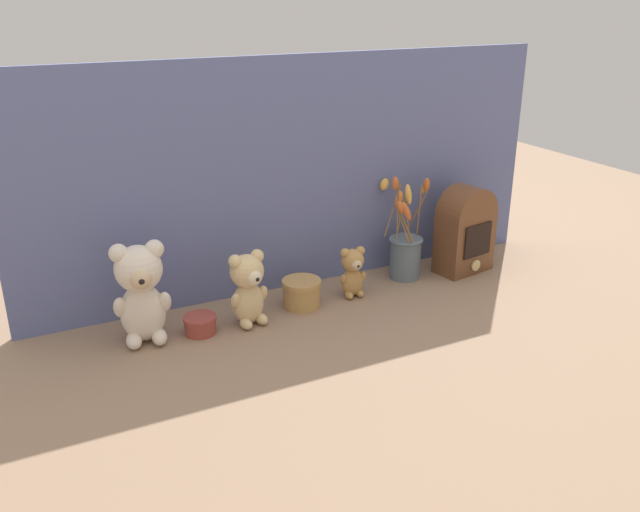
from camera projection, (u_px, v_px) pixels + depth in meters
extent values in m
plane|color=#8E7056|center=(323.00, 304.00, 1.91)|extent=(4.00, 4.00, 0.00)
cube|color=slate|center=(297.00, 176.00, 1.93)|extent=(1.61, 0.02, 0.67)
ellipsoid|color=beige|center=(143.00, 312.00, 1.69)|extent=(0.12, 0.10, 0.15)
sphere|color=beige|center=(138.00, 269.00, 1.65)|extent=(0.12, 0.12, 0.12)
sphere|color=#D1B289|center=(141.00, 278.00, 1.62)|extent=(0.06, 0.06, 0.06)
sphere|color=black|center=(142.00, 281.00, 1.59)|extent=(0.02, 0.02, 0.02)
sphere|color=beige|center=(154.00, 249.00, 1.65)|extent=(0.05, 0.05, 0.05)
sphere|color=beige|center=(118.00, 253.00, 1.62)|extent=(0.05, 0.05, 0.05)
ellipsoid|color=beige|center=(164.00, 301.00, 1.69)|extent=(0.04, 0.06, 0.07)
ellipsoid|color=beige|center=(120.00, 307.00, 1.66)|extent=(0.04, 0.06, 0.07)
ellipsoid|color=beige|center=(159.00, 337.00, 1.70)|extent=(0.05, 0.07, 0.04)
ellipsoid|color=beige|center=(134.00, 341.00, 1.68)|extent=(0.05, 0.07, 0.04)
ellipsoid|color=#DBBC84|center=(248.00, 303.00, 1.79)|extent=(0.10, 0.08, 0.12)
sphere|color=#DBBC84|center=(247.00, 271.00, 1.75)|extent=(0.09, 0.09, 0.09)
sphere|color=beige|center=(254.00, 277.00, 1.73)|extent=(0.04, 0.04, 0.04)
sphere|color=black|center=(257.00, 279.00, 1.72)|extent=(0.01, 0.01, 0.01)
sphere|color=#DBBC84|center=(257.00, 256.00, 1.76)|extent=(0.04, 0.04, 0.04)
sphere|color=#DBBC84|center=(235.00, 261.00, 1.72)|extent=(0.04, 0.04, 0.04)
ellipsoid|color=#DBBC84|center=(263.00, 293.00, 1.80)|extent=(0.03, 0.04, 0.05)
ellipsoid|color=#DBBC84|center=(236.00, 301.00, 1.75)|extent=(0.03, 0.04, 0.05)
ellipsoid|color=#DBBC84|center=(261.00, 319.00, 1.80)|extent=(0.04, 0.05, 0.03)
ellipsoid|color=#DBBC84|center=(246.00, 324.00, 1.77)|extent=(0.04, 0.05, 0.03)
ellipsoid|color=tan|center=(352.00, 282.00, 1.95)|extent=(0.07, 0.06, 0.09)
sphere|color=tan|center=(353.00, 260.00, 1.93)|extent=(0.07, 0.07, 0.07)
sphere|color=#D1B289|center=(356.00, 265.00, 1.91)|extent=(0.03, 0.03, 0.03)
sphere|color=black|center=(358.00, 266.00, 1.90)|extent=(0.01, 0.01, 0.01)
sphere|color=tan|center=(360.00, 251.00, 1.93)|extent=(0.03, 0.03, 0.03)
sphere|color=tan|center=(345.00, 253.00, 1.91)|extent=(0.03, 0.03, 0.03)
ellipsoid|color=tan|center=(362.00, 276.00, 1.95)|extent=(0.02, 0.03, 0.04)
ellipsoid|color=tan|center=(343.00, 279.00, 1.93)|extent=(0.02, 0.03, 0.04)
ellipsoid|color=tan|center=(360.00, 294.00, 1.96)|extent=(0.02, 0.04, 0.02)
ellipsoid|color=tan|center=(349.00, 295.00, 1.94)|extent=(0.02, 0.04, 0.02)
cylinder|color=slate|center=(405.00, 258.00, 2.07)|extent=(0.09, 0.09, 0.13)
torus|color=slate|center=(406.00, 239.00, 2.05)|extent=(0.10, 0.10, 0.01)
cylinder|color=olive|center=(398.00, 211.00, 2.02)|extent=(0.02, 0.02, 0.17)
ellipsoid|color=#C65B28|center=(395.00, 184.00, 1.99)|extent=(0.03, 0.03, 0.04)
cylinder|color=olive|center=(402.00, 224.00, 1.99)|extent=(0.04, 0.04, 0.12)
ellipsoid|color=#C65B28|center=(400.00, 207.00, 1.95)|extent=(0.04, 0.04, 0.04)
cylinder|color=olive|center=(406.00, 226.00, 1.99)|extent=(0.04, 0.03, 0.11)
ellipsoid|color=#C65B28|center=(406.00, 211.00, 1.95)|extent=(0.05, 0.04, 0.06)
cylinder|color=olive|center=(407.00, 218.00, 1.99)|extent=(0.02, 0.02, 0.15)
ellipsoid|color=gold|center=(408.00, 194.00, 1.96)|extent=(0.03, 0.03, 0.06)
cylinder|color=olive|center=(417.00, 212.00, 2.06)|extent=(0.03, 0.06, 0.14)
ellipsoid|color=tan|center=(424.00, 188.00, 2.06)|extent=(0.03, 0.04, 0.05)
cylinder|color=olive|center=(401.00, 217.00, 2.05)|extent=(0.03, 0.01, 0.11)
ellipsoid|color=orange|center=(399.00, 199.00, 2.04)|extent=(0.04, 0.02, 0.05)
cylinder|color=olive|center=(419.00, 212.00, 2.02)|extent=(0.02, 0.04, 0.16)
ellipsoid|color=#C65B28|center=(426.00, 185.00, 1.99)|extent=(0.03, 0.03, 0.05)
cylinder|color=olive|center=(393.00, 210.00, 2.05)|extent=(0.07, 0.03, 0.15)
ellipsoid|color=gold|center=(384.00, 184.00, 2.05)|extent=(0.05, 0.04, 0.04)
cube|color=brown|center=(464.00, 242.00, 2.11)|extent=(0.19, 0.13, 0.19)
cylinder|color=brown|center=(466.00, 214.00, 2.08)|extent=(0.19, 0.13, 0.18)
cube|color=black|center=(478.00, 240.00, 2.07)|extent=(0.11, 0.03, 0.10)
cylinder|color=#D6BC7A|center=(476.00, 265.00, 2.09)|extent=(0.04, 0.01, 0.04)
cylinder|color=tan|center=(302.00, 295.00, 1.89)|extent=(0.10, 0.10, 0.06)
cylinder|color=tan|center=(301.00, 283.00, 1.88)|extent=(0.11, 0.11, 0.01)
cylinder|color=#993D33|center=(200.00, 326.00, 1.75)|extent=(0.08, 0.08, 0.04)
cylinder|color=#993D33|center=(200.00, 318.00, 1.74)|extent=(0.09, 0.09, 0.01)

